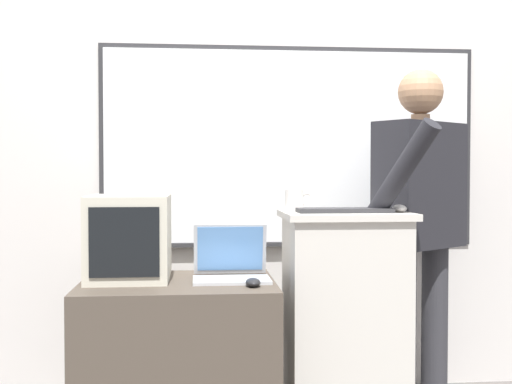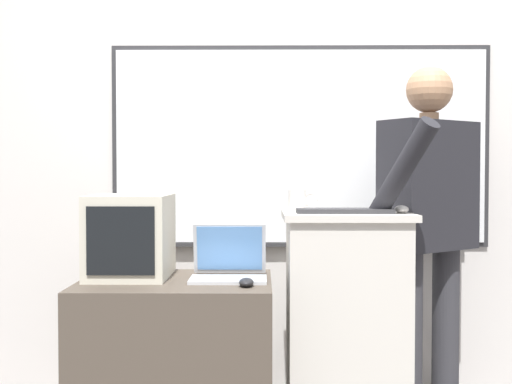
{
  "view_description": "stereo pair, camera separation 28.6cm",
  "coord_description": "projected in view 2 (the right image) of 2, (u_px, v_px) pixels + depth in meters",
  "views": [
    {
      "loc": [
        -0.38,
        -2.31,
        1.17
      ],
      "look_at": [
        -0.12,
        0.55,
        1.08
      ],
      "focal_mm": 45.0,
      "sensor_mm": 36.0,
      "label": 1
    },
    {
      "loc": [
        -0.1,
        -2.32,
        1.17
      ],
      "look_at": [
        -0.12,
        0.55,
        1.08
      ],
      "focal_mm": 45.0,
      "sensor_mm": 36.0,
      "label": 2
    }
  ],
  "objects": [
    {
      "name": "laptop",
      "position": [
        229.0,
        262.0,
        2.8
      ],
      "size": [
        0.33,
        0.26,
        0.24
      ],
      "color": "#B7BABF",
      "rests_on": "side_desk"
    },
    {
      "name": "side_desk",
      "position": [
        176.0,
        361.0,
        2.77
      ],
      "size": [
        0.82,
        0.62,
        0.71
      ],
      "color": "#4C4238",
      "rests_on": "ground_plane"
    },
    {
      "name": "crt_monitor",
      "position": [
        131.0,
        236.0,
        2.84
      ],
      "size": [
        0.34,
        0.42,
        0.36
      ],
      "color": "beige",
      "rests_on": "side_desk"
    },
    {
      "name": "person_presenter",
      "position": [
        429.0,
        213.0,
        3.03
      ],
      "size": [
        0.63,
        0.75,
        1.67
      ],
      "rotation": [
        0.0,
        0.0,
        0.61
      ],
      "color": "#333338",
      "rests_on": "ground_plane"
    },
    {
      "name": "wireless_keyboard",
      "position": [
        344.0,
        211.0,
        2.8
      ],
      "size": [
        0.42,
        0.14,
        0.02
      ],
      "color": "#2D2D30",
      "rests_on": "lectern_podium"
    },
    {
      "name": "back_wall",
      "position": [
        281.0,
        118.0,
        3.48
      ],
      "size": [
        6.4,
        0.17,
        2.95
      ],
      "color": "silver",
      "rests_on": "ground_plane"
    },
    {
      "name": "computer_mouse_by_keyboard",
      "position": [
        402.0,
        209.0,
        2.79
      ],
      "size": [
        0.06,
        0.1,
        0.03
      ],
      "color": "silver",
      "rests_on": "lectern_podium"
    },
    {
      "name": "coffee_mug",
      "position": [
        299.0,
        200.0,
        3.0
      ],
      "size": [
        0.14,
        0.08,
        0.1
      ],
      "color": "silver",
      "rests_on": "lectern_podium"
    },
    {
      "name": "lectern_podium",
      "position": [
        346.0,
        323.0,
        2.87
      ],
      "size": [
        0.56,
        0.45,
        0.99
      ],
      "color": "beige",
      "rests_on": "ground_plane"
    },
    {
      "name": "computer_mouse_by_laptop",
      "position": [
        246.0,
        282.0,
        2.61
      ],
      "size": [
        0.06,
        0.1,
        0.03
      ],
      "color": "black",
      "rests_on": "side_desk"
    }
  ]
}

